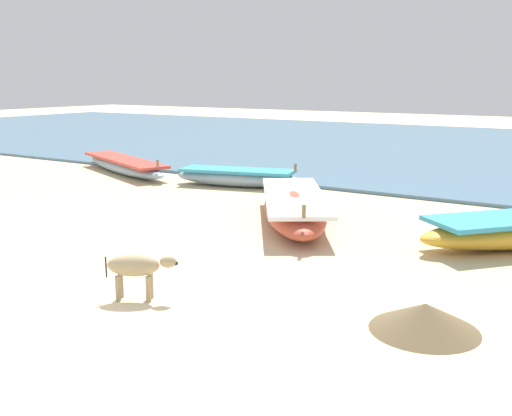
% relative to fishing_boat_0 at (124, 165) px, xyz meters
% --- Properties ---
extents(ground, '(80.00, 80.00, 0.00)m').
position_rel_fishing_boat_0_xyz_m(ground, '(6.22, -7.38, -0.22)').
color(ground, beige).
extents(sea_water, '(60.00, 20.00, 0.08)m').
position_rel_fishing_boat_0_xyz_m(sea_water, '(6.22, 10.66, -0.18)').
color(sea_water, slate).
rests_on(sea_water, ground).
extents(fishing_boat_0, '(4.57, 2.57, 0.60)m').
position_rel_fishing_boat_0_xyz_m(fishing_boat_0, '(0.00, 0.00, 0.00)').
color(fishing_boat_0, '#8CA5B7').
rests_on(fishing_boat_0, ground).
extents(fishing_boat_1, '(3.22, 1.61, 0.62)m').
position_rel_fishing_boat_0_xyz_m(fishing_boat_1, '(3.78, -0.05, 0.01)').
color(fishing_boat_1, '#8CA5B7').
rests_on(fishing_boat_1, ground).
extents(fishing_boat_5, '(3.10, 4.00, 0.72)m').
position_rel_fishing_boat_0_xyz_m(fishing_boat_5, '(6.72, -2.60, 0.06)').
color(fishing_boat_5, '#B74733').
rests_on(fishing_boat_5, ground).
extents(calf_near_dun, '(0.80, 0.57, 0.55)m').
position_rel_fishing_boat_0_xyz_m(calf_near_dun, '(7.01, -6.95, 0.17)').
color(calf_near_dun, tan).
rests_on(calf_near_dun, ground).
extents(debris_pile_0, '(1.59, 1.59, 0.29)m').
position_rel_fishing_boat_0_xyz_m(debris_pile_0, '(10.12, -6.04, -0.08)').
color(debris_pile_0, brown).
rests_on(debris_pile_0, ground).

